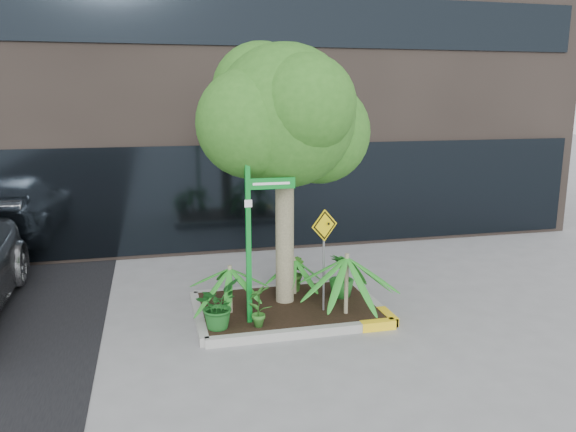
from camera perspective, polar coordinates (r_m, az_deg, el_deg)
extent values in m
plane|color=gray|center=(10.03, -0.77, -10.50)|extent=(80.00, 80.00, 0.00)
cube|color=#9E9E99|center=(11.32, -1.39, -7.40)|extent=(3.20, 0.15, 0.15)
cube|color=#9E9E99|center=(9.33, 1.58, -11.79)|extent=(3.20, 0.15, 0.15)
cube|color=#9E9E99|center=(10.08, -9.06, -10.07)|extent=(0.15, 2.20, 0.15)
cube|color=#9E9E99|center=(10.78, 8.32, -8.55)|extent=(0.15, 2.20, 0.15)
cube|color=yellow|center=(9.73, 9.12, -10.91)|extent=(0.60, 0.17, 0.15)
cube|color=black|center=(10.30, -0.06, -9.16)|extent=(3.05, 2.05, 0.06)
cylinder|color=tan|center=(10.08, -0.34, -1.11)|extent=(0.33, 0.33, 3.10)
cylinder|color=tan|center=(9.91, 0.24, 5.33)|extent=(0.59, 0.17, 1.01)
sphere|color=#2B631C|center=(9.82, -0.35, 10.11)|extent=(2.48, 2.48, 2.48)
sphere|color=#2B631C|center=(10.32, 3.19, 8.47)|extent=(1.86, 1.86, 1.86)
sphere|color=#2B631C|center=(9.49, -3.75, 9.39)|extent=(1.86, 1.86, 1.86)
sphere|color=#2B631C|center=(9.27, 1.82, 11.26)|extent=(1.65, 1.65, 1.65)
sphere|color=#2B631C|center=(10.25, -2.77, 12.49)|extent=(1.76, 1.76, 1.76)
cylinder|color=tan|center=(9.78, 5.95, -6.85)|extent=(0.07, 0.07, 1.08)
cylinder|color=tan|center=(9.86, -5.89, -7.39)|extent=(0.07, 0.07, 0.85)
cylinder|color=tan|center=(10.73, 0.68, -6.03)|extent=(0.07, 0.07, 0.73)
imported|color=#17531B|center=(9.27, -7.22, -8.93)|extent=(0.96, 0.96, 0.78)
imported|color=#217023|center=(10.61, 5.47, -6.02)|extent=(0.65, 0.65, 0.83)
imported|color=#2A661F|center=(9.27, -2.98, -9.02)|extent=(0.52, 0.52, 0.73)
imported|color=#295D1B|center=(10.83, 0.74, -5.79)|extent=(0.57, 0.57, 0.75)
cube|color=#0B8024|center=(9.18, -4.03, -3.34)|extent=(0.08, 0.08, 2.83)
cube|color=#0B8024|center=(9.02, -1.72, 3.32)|extent=(0.79, 0.03, 0.18)
cube|color=#0B8024|center=(9.30, -4.53, 4.82)|extent=(0.03, 0.79, 0.18)
cube|color=white|center=(9.01, -1.70, 3.31)|extent=(0.61, 0.01, 0.04)
cube|color=white|center=(9.30, -4.62, 4.82)|extent=(0.01, 0.61, 0.04)
cube|color=white|center=(8.96, -4.05, 1.27)|extent=(0.12, 0.01, 0.12)
cylinder|color=slate|center=(9.80, 3.64, -4.94)|extent=(0.06, 0.07, 1.67)
cube|color=yellow|center=(9.60, 3.73, -0.95)|extent=(0.52, 0.23, 0.56)
cube|color=black|center=(9.59, 3.75, -0.96)|extent=(0.46, 0.20, 0.50)
cube|color=yellow|center=(9.59, 3.75, -0.97)|extent=(0.39, 0.17, 0.42)
cube|color=black|center=(9.58, 3.71, -1.03)|extent=(0.12, 0.05, 0.07)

